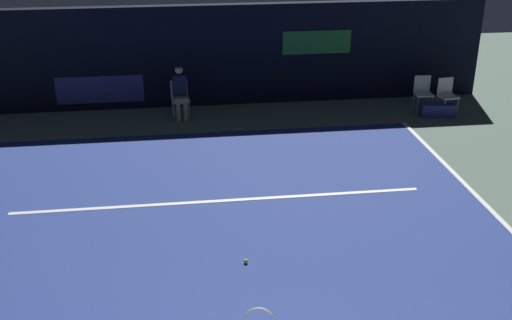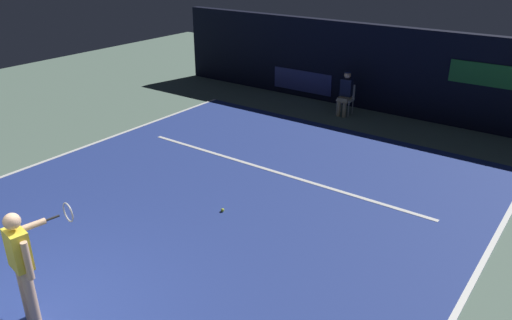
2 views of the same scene
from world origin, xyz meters
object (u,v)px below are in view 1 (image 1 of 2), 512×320
line_judge_on_chair (180,91)px  courtside_chair_far (447,93)px  courtside_chair_near (423,91)px  tennis_ball (246,261)px  equipment_bag (437,110)px

line_judge_on_chair → courtside_chair_far: 6.72m
courtside_chair_near → line_judge_on_chair: bearing=177.8°
line_judge_on_chair → tennis_ball: bearing=-83.1°
line_judge_on_chair → courtside_chair_near: bearing=-2.2°
courtside_chair_near → tennis_ball: 8.48m
courtside_chair_near → equipment_bag: courtside_chair_near is taller
tennis_ball → equipment_bag: size_ratio=0.08×
line_judge_on_chair → tennis_ball: size_ratio=19.41×
tennis_ball → equipment_bag: 8.23m
line_judge_on_chair → courtside_chair_far: line_judge_on_chair is taller
line_judge_on_chair → tennis_ball: 6.89m
line_judge_on_chair → courtside_chair_near: line_judge_on_chair is taller
tennis_ball → equipment_bag: (5.56, 6.06, 0.11)m
courtside_chair_near → courtside_chair_far: bearing=-25.6°
courtside_chair_near → tennis_ball: courtside_chair_near is taller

